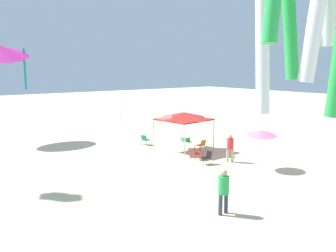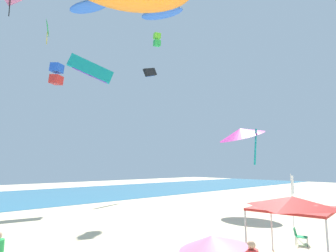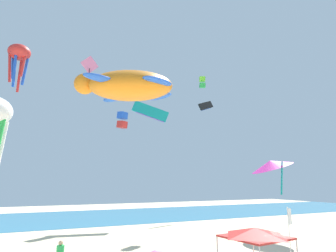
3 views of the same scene
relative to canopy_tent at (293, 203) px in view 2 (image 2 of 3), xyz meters
name	(u,v)px [view 2 (image 2 of 3)]	position (x,y,z in m)	size (l,w,h in m)	color
ocean_strip	(39,196)	(1.02, 33.72, -2.45)	(120.00, 21.99, 0.02)	teal
canopy_tent	(293,203)	(0.00, 0.00, 0.00)	(3.43, 3.42, 2.75)	#B7B7BC
beach_umbrella	(212,242)	(-6.25, -0.64, -0.33)	(1.76, 1.75, 2.43)	silver
folding_chair_left_of_tent	(299,235)	(3.13, 1.16, -1.99)	(0.68, 0.75, 0.82)	black
banner_flag	(292,198)	(5.05, 2.22, -0.34)	(0.36, 0.06, 3.53)	silver
kite_diamond_green	(48,29)	(-0.57, 29.56, 18.69)	(0.84, 2.22, 3.34)	green
kite_parafoil_black	(150,72)	(15.87, 29.16, 16.67)	(4.25, 2.18, 2.70)	black
kite_box_lime	(157,40)	(9.36, 19.85, 17.06)	(1.05, 1.12, 1.78)	#66D82D
kite_delta_magenta	(241,133)	(10.88, 9.29, 4.64)	(5.34, 5.31, 4.04)	#E02D9E
kite_parafoil_teal	(91,69)	(3.69, 25.89, 13.44)	(5.43, 2.56, 3.41)	teal
kite_box_blue	(56,74)	(-1.11, 24.25, 11.34)	(1.50, 1.54, 2.35)	blue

